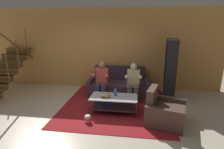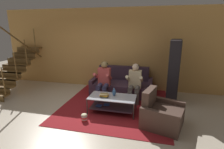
{
  "view_description": "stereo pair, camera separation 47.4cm",
  "coord_description": "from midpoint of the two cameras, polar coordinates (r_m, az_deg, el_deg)",
  "views": [
    {
      "loc": [
        1.17,
        -3.91,
        2.21
      ],
      "look_at": [
        0.53,
        0.76,
        0.95
      ],
      "focal_mm": 28.0,
      "sensor_mm": 36.0,
      "label": 1
    },
    {
      "loc": [
        1.63,
        -3.82,
        2.21
      ],
      "look_at": [
        0.53,
        0.76,
        0.95
      ],
      "focal_mm": 28.0,
      "sensor_mm": 36.0,
      "label": 2
    }
  ],
  "objects": [
    {
      "name": "ground",
      "position": [
        4.67,
        -11.05,
        -13.55
      ],
      "size": [
        16.8,
        16.8,
        0.0
      ],
      "primitive_type": "plane",
      "color": "beige"
    },
    {
      "name": "back_partition",
      "position": [
        6.52,
        -4.79,
        8.27
      ],
      "size": [
        8.4,
        0.12,
        2.9
      ],
      "primitive_type": "cube",
      "color": "tan",
      "rests_on": "ground"
    },
    {
      "name": "staircase_run",
      "position": [
        7.05,
        -33.34,
        1.3
      ],
      "size": [
        1.01,
        2.23,
        2.38
      ],
      "color": "brown",
      "rests_on": "ground"
    },
    {
      "name": "couch",
      "position": [
        6.07,
        0.03,
        -3.5
      ],
      "size": [
        2.04,
        0.96,
        0.9
      ],
      "color": "#412D3F",
      "rests_on": "ground"
    },
    {
      "name": "person_seated_left",
      "position": [
        5.52,
        -5.86,
        -1.6
      ],
      "size": [
        0.5,
        0.58,
        1.18
      ],
      "color": "#38395D",
      "rests_on": "ground"
    },
    {
      "name": "person_seated_right",
      "position": [
        5.38,
        4.44,
        -2.13
      ],
      "size": [
        0.5,
        0.58,
        1.16
      ],
      "color": "#5B5551",
      "rests_on": "ground"
    },
    {
      "name": "coffee_table",
      "position": [
        4.72,
        -2.42,
        -8.9
      ],
      "size": [
        1.24,
        0.63,
        0.44
      ],
      "color": "#B1B7C4",
      "rests_on": "ground"
    },
    {
      "name": "area_rug",
      "position": [
        5.38,
        -1.19,
        -9.18
      ],
      "size": [
        3.0,
        3.39,
        0.01
      ],
      "color": "maroon",
      "rests_on": "ground"
    },
    {
      "name": "vase",
      "position": [
        4.69,
        -1.81,
        -5.86
      ],
      "size": [
        0.1,
        0.1,
        0.21
      ],
      "color": "#386096",
      "rests_on": "coffee_table"
    },
    {
      "name": "book_stack",
      "position": [
        4.64,
        -5.0,
        -6.91
      ],
      "size": [
        0.25,
        0.2,
        0.08
      ],
      "color": "#2A2D36",
      "rests_on": "coffee_table"
    },
    {
      "name": "bookshelf",
      "position": [
        5.77,
        16.33,
        -1.2
      ],
      "size": [
        0.42,
        0.95,
        1.88
      ],
      "color": "black",
      "rests_on": "ground"
    },
    {
      "name": "armchair",
      "position": [
        4.35,
        13.62,
        -11.85
      ],
      "size": [
        1.05,
        1.06,
        0.84
      ],
      "color": "#4E392F",
      "rests_on": "ground"
    },
    {
      "name": "popcorn_tub",
      "position": [
        4.39,
        -11.12,
        -14.05
      ],
      "size": [
        0.15,
        0.15,
        0.19
      ],
      "color": "red",
      "rests_on": "ground"
    }
  ]
}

